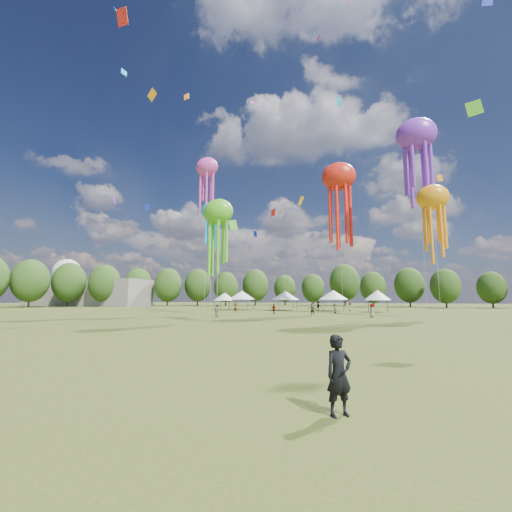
% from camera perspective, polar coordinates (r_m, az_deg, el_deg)
% --- Properties ---
extents(ground, '(300.00, 300.00, 0.00)m').
position_cam_1_polar(ground, '(14.53, -27.48, -16.91)').
color(ground, '#384416').
rests_on(ground, ground).
extents(observer_main, '(0.78, 0.74, 1.79)m').
position_cam_1_polar(observer_main, '(8.12, 14.28, -19.45)').
color(observer_main, black).
rests_on(observer_main, ground).
extents(spectator_near, '(1.04, 1.01, 1.70)m').
position_cam_1_polar(spectator_near, '(44.59, -6.77, -9.49)').
color(spectator_near, gray).
rests_on(spectator_near, ground).
extents(spectators_far, '(23.32, 20.96, 1.84)m').
position_cam_1_polar(spectators_far, '(56.06, 11.14, -8.91)').
color(spectators_far, gray).
rests_on(spectators_far, ground).
extents(festival_tents, '(35.07, 8.72, 4.06)m').
position_cam_1_polar(festival_tents, '(66.94, 5.86, -6.86)').
color(festival_tents, '#47474C').
rests_on(festival_tents, ground).
extents(show_kites, '(38.00, 26.77, 28.46)m').
position_cam_1_polar(show_kites, '(52.63, 14.33, 11.87)').
color(show_kites, '#1AA4DD').
rests_on(show_kites, ground).
extents(small_kites, '(70.67, 61.04, 44.05)m').
position_cam_1_polar(small_kites, '(59.02, 6.96, 19.26)').
color(small_kites, '#1AA4DD').
rests_on(small_kites, ground).
extents(treeline, '(201.57, 95.24, 13.43)m').
position_cam_1_polar(treeline, '(74.12, 7.03, -4.16)').
color(treeline, '#38281C').
rests_on(treeline, ground).
extents(hangar, '(40.00, 12.00, 8.00)m').
position_cam_1_polar(hangar, '(116.12, -27.25, -5.77)').
color(hangar, gray).
rests_on(hangar, ground).
extents(radome, '(9.00, 9.00, 16.00)m').
position_cam_1_polar(radome, '(132.06, -30.18, -3.07)').
color(radome, white).
rests_on(radome, ground).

